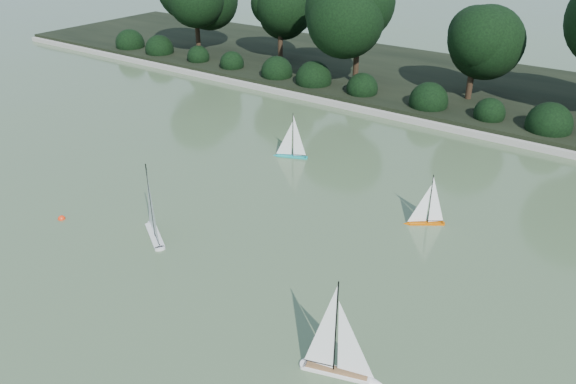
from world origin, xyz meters
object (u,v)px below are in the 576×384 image
(sailboat_white_b, at_px, (343,361))
(sailboat_teal, at_px, (289,150))
(sailboat_orange, at_px, (424,216))
(sailboat_white_a, at_px, (153,223))
(race_buoy, at_px, (62,219))

(sailboat_white_b, height_order, sailboat_teal, sailboat_white_b)
(sailboat_orange, xyz_separation_m, sailboat_teal, (-4.38, 1.25, 0.02))
(sailboat_orange, bearing_deg, sailboat_white_b, -80.60)
(sailboat_white_a, relative_size, sailboat_teal, 1.33)
(sailboat_white_a, height_order, race_buoy, sailboat_white_a)
(sailboat_teal, bearing_deg, sailboat_orange, -15.92)
(sailboat_white_b, distance_m, sailboat_teal, 7.89)
(sailboat_orange, distance_m, sailboat_teal, 4.55)
(sailboat_orange, bearing_deg, sailboat_white_a, -140.41)
(sailboat_teal, bearing_deg, sailboat_white_b, -49.14)
(sailboat_orange, height_order, race_buoy, sailboat_orange)
(sailboat_white_a, height_order, sailboat_white_b, sailboat_white_a)
(sailboat_orange, bearing_deg, race_buoy, -146.29)
(sailboat_white_b, bearing_deg, sailboat_white_a, 167.97)
(sailboat_teal, bearing_deg, sailboat_white_a, -89.95)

